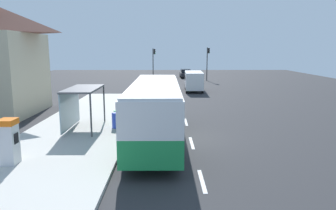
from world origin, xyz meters
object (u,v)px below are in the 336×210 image
traffic_light_far_side (154,59)px  bus (155,108)px  recycling_bin_blue (116,120)px  bus_shelter (78,97)px  white_van (194,80)px  ticket_machine (9,141)px  recycling_bin_green (118,118)px  traffic_light_near_side (208,59)px  sedan_near (185,73)px

traffic_light_far_side → bus: bearing=-87.7°
recycling_bin_blue → bus_shelter: (-2.21, -0.17, 1.44)m
bus → white_van: 21.58m
ticket_machine → recycling_bin_green: 7.85m
white_van → bus: bearing=-100.4°
ticket_machine → recycling_bin_blue: ticket_machine is taller
recycling_bin_blue → traffic_light_near_side: bearing=73.0°
recycling_bin_blue → bus_shelter: bus_shelter is taller
white_van → traffic_light_far_side: traffic_light_far_side is taller
bus → ticket_machine: bearing=-147.0°
white_van → traffic_light_far_side: size_ratio=1.04×
traffic_light_near_side → sedan_near: bearing=121.5°
sedan_near → traffic_light_far_side: 7.43m
traffic_light_far_side → bus_shelter: bearing=-95.8°
recycling_bin_blue → bus: bearing=-44.1°
ticket_machine → traffic_light_near_side: (13.20, 38.02, 2.29)m
traffic_light_near_side → traffic_light_far_side: (-8.60, 0.80, -0.09)m
white_van → traffic_light_near_side: (3.30, 12.92, 2.12)m
bus_shelter → white_van: bearing=65.6°
bus → traffic_light_far_side: traffic_light_far_side is taller
white_van → sedan_near: bearing=89.7°
white_van → traffic_light_far_side: (-5.30, 13.72, 2.03)m
recycling_bin_green → bus_shelter: (-2.21, -0.87, 1.44)m
white_van → ticket_machine: (-9.90, -25.11, -0.17)m
sedan_near → recycling_bin_green: bearing=-100.2°
traffic_light_near_side → white_van: bearing=-104.3°
sedan_near → recycling_bin_blue: (-6.50, -36.93, -0.14)m
white_van → ticket_machine: size_ratio=2.71×
ticket_machine → recycling_bin_blue: size_ratio=2.04×
white_van → traffic_light_near_side: size_ratio=1.01×
bus → bus_shelter: 5.21m
white_van → bus_shelter: (-8.61, -18.98, 0.75)m
white_van → bus_shelter: bus_shelter is taller
sedan_near → bus_shelter: bus_shelter is taller
bus → traffic_light_near_side: (7.21, 34.13, 1.62)m
white_van → sedan_near: (0.10, 18.13, -0.55)m
traffic_light_far_side → recycling_bin_green: bearing=-92.0°
traffic_light_near_side → traffic_light_far_side: traffic_light_near_side is taller
white_van → recycling_bin_green: white_van is taller
recycling_bin_blue → traffic_light_far_side: size_ratio=0.19×
traffic_light_near_side → bus_shelter: (-11.91, -31.90, -1.36)m
traffic_light_near_side → bus_shelter: size_ratio=1.31×
bus → recycling_bin_green: 4.16m
traffic_light_far_side → white_van: bearing=-68.9°
recycling_bin_green → traffic_light_far_side: bearing=88.0°
sedan_near → bus: bearing=-95.8°
sedan_near → traffic_light_far_side: traffic_light_far_side is taller
white_van → bus_shelter: size_ratio=1.32×
white_van → sedan_near: white_van is taller
bus → recycling_bin_blue: (-2.49, 2.41, -1.19)m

